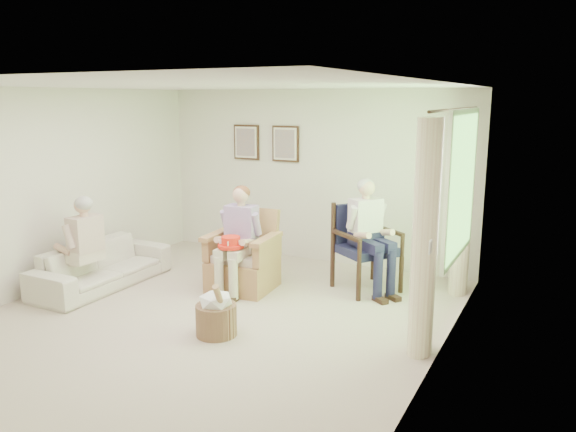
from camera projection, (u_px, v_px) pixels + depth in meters
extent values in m
plane|color=beige|center=(211.00, 319.00, 6.39)|extent=(5.50, 5.50, 0.00)
cube|color=silver|center=(313.00, 176.00, 8.52)|extent=(5.00, 0.04, 2.60)
cube|color=silver|center=(48.00, 190.00, 7.24)|extent=(0.04, 5.50, 2.60)
cube|color=silver|center=(439.00, 231.00, 5.01)|extent=(0.04, 5.50, 2.60)
cube|color=white|center=(204.00, 85.00, 5.86)|extent=(5.00, 5.50, 0.02)
cube|color=#2D6B23|center=(462.00, 185.00, 6.02)|extent=(0.02, 1.40, 1.50)
cube|color=white|center=(466.00, 111.00, 5.86)|extent=(0.04, 1.52, 0.06)
cube|color=white|center=(456.00, 255.00, 6.18)|extent=(0.04, 1.52, 0.06)
cylinder|color=#382114|center=(457.00, 109.00, 5.90)|extent=(0.03, 2.50, 0.03)
cylinder|color=#EFEBBB|center=(425.00, 240.00, 5.31)|extent=(0.34, 0.34, 2.30)
cylinder|color=#EFEBBB|center=(463.00, 205.00, 7.02)|extent=(0.34, 0.34, 2.30)
cube|color=#382114|center=(247.00, 142.00, 8.91)|extent=(0.45, 0.03, 0.55)
cube|color=silver|center=(246.00, 142.00, 8.89)|extent=(0.39, 0.01, 0.49)
cube|color=tan|center=(246.00, 142.00, 8.88)|extent=(0.33, 0.01, 0.43)
cube|color=#382114|center=(286.00, 144.00, 8.60)|extent=(0.45, 0.03, 0.55)
cube|color=silver|center=(285.00, 144.00, 8.58)|extent=(0.39, 0.01, 0.49)
cube|color=tan|center=(285.00, 144.00, 8.57)|extent=(0.33, 0.01, 0.43)
cube|color=tan|center=(243.00, 274.00, 7.36)|extent=(0.77, 0.75, 0.41)
cube|color=beige|center=(242.00, 256.00, 7.28)|extent=(0.60, 0.58, 0.10)
cube|color=tan|center=(255.00, 230.00, 7.53)|extent=(0.71, 0.22, 0.61)
cube|color=tan|center=(220.00, 245.00, 7.44)|extent=(0.10, 0.70, 0.29)
cube|color=tan|center=(267.00, 251.00, 7.13)|extent=(0.10, 0.70, 0.29)
cylinder|color=black|center=(334.00, 275.00, 7.21)|extent=(0.06, 0.06, 0.48)
cylinder|color=black|center=(383.00, 282.00, 6.92)|extent=(0.06, 0.06, 0.48)
cylinder|color=black|center=(351.00, 263.00, 7.75)|extent=(0.06, 0.06, 0.48)
cylinder|color=black|center=(397.00, 269.00, 7.45)|extent=(0.06, 0.06, 0.48)
cube|color=#1A1B39|center=(367.00, 250.00, 7.27)|extent=(0.63, 0.61, 0.11)
cube|color=#1A1B39|center=(375.00, 223.00, 7.47)|extent=(0.59, 0.08, 0.55)
imported|color=silver|center=(102.00, 266.00, 7.46)|extent=(1.94, 0.76, 0.57)
cube|color=beige|center=(241.00, 244.00, 7.25)|extent=(0.40, 0.26, 0.16)
cube|color=#A789C2|center=(242.00, 223.00, 7.21)|extent=(0.39, 0.24, 0.46)
sphere|color=#DDAD8E|center=(241.00, 195.00, 7.12)|extent=(0.21, 0.21, 0.21)
ellipsoid|color=brown|center=(242.00, 193.00, 7.14)|extent=(0.22, 0.22, 0.18)
cube|color=beige|center=(226.00, 251.00, 7.11)|extent=(0.14, 0.44, 0.13)
cube|color=beige|center=(239.00, 253.00, 7.02)|extent=(0.14, 0.44, 0.13)
cylinder|color=beige|center=(217.00, 276.00, 7.00)|extent=(0.12, 0.12, 0.51)
cylinder|color=beige|center=(231.00, 279.00, 6.91)|extent=(0.12, 0.12, 0.51)
cube|color=#1C1B3C|center=(367.00, 238.00, 7.24)|extent=(0.40, 0.26, 0.16)
cube|color=silver|center=(368.00, 216.00, 7.20)|extent=(0.39, 0.24, 0.46)
sphere|color=#DDAD8E|center=(369.00, 188.00, 7.11)|extent=(0.21, 0.21, 0.21)
ellipsoid|color=#B7B2AD|center=(370.00, 186.00, 7.13)|extent=(0.22, 0.22, 0.18)
cube|color=#1C1B3C|center=(354.00, 244.00, 7.10)|extent=(0.14, 0.44, 0.13)
cube|color=#1C1B3C|center=(369.00, 246.00, 7.01)|extent=(0.14, 0.44, 0.13)
cylinder|color=#1C1B3C|center=(347.00, 273.00, 6.99)|extent=(0.12, 0.12, 0.60)
cylinder|color=#1C1B3C|center=(363.00, 275.00, 6.90)|extent=(0.12, 0.12, 0.60)
cube|color=beige|center=(86.00, 254.00, 7.19)|extent=(0.42, 0.26, 0.16)
cube|color=beige|center=(86.00, 233.00, 7.15)|extent=(0.41, 0.24, 0.46)
sphere|color=#DDAD8E|center=(83.00, 205.00, 7.07)|extent=(0.21, 0.21, 0.21)
ellipsoid|color=#B7B2AD|center=(84.00, 202.00, 7.09)|extent=(0.22, 0.22, 0.18)
cube|color=beige|center=(67.00, 261.00, 7.06)|extent=(0.14, 0.44, 0.13)
cube|color=beige|center=(78.00, 264.00, 6.97)|extent=(0.14, 0.44, 0.13)
cylinder|color=beige|center=(56.00, 283.00, 6.93)|extent=(0.12, 0.12, 0.40)
cylinder|color=beige|center=(67.00, 285.00, 6.84)|extent=(0.12, 0.12, 0.40)
cylinder|color=red|center=(231.00, 246.00, 6.99)|extent=(0.33, 0.33, 0.04)
cylinder|color=red|center=(231.00, 241.00, 6.97)|extent=(0.24, 0.24, 0.12)
cube|color=white|center=(239.00, 242.00, 6.92)|extent=(0.05, 0.01, 0.05)
cube|color=white|center=(238.00, 239.00, 7.06)|extent=(0.02, 0.05, 0.05)
cube|color=white|center=(227.00, 239.00, 7.08)|extent=(0.04, 0.03, 0.05)
cube|color=white|center=(221.00, 242.00, 6.96)|extent=(0.04, 0.03, 0.05)
cube|color=white|center=(228.00, 244.00, 6.86)|extent=(0.02, 0.05, 0.05)
cylinder|color=#A6825A|center=(216.00, 320.00, 5.93)|extent=(0.50, 0.50, 0.34)
ellipsoid|color=white|center=(216.00, 300.00, 5.89)|extent=(0.39, 0.39, 0.23)
cylinder|color=#A57F56|center=(221.00, 303.00, 5.80)|extent=(0.17, 0.31, 0.50)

